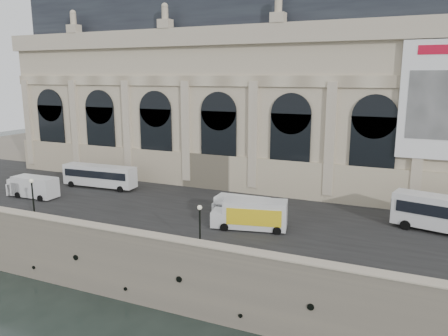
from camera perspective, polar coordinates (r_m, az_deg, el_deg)
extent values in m
plane|color=black|center=(43.59, -8.16, -17.96)|extent=(260.00, 260.00, 0.00)
cube|color=gray|center=(72.34, 6.55, -3.09)|extent=(160.00, 70.00, 6.00)
cube|color=#2D2D2D|center=(52.56, -0.26, -5.34)|extent=(160.00, 24.00, 0.06)
cube|color=gray|center=(41.21, -7.98, -9.66)|extent=(160.00, 1.20, 1.10)
cube|color=#C0B39A|center=(40.99, -8.01, -8.88)|extent=(160.00, 1.40, 0.12)
cube|color=#BEB092|center=(68.34, 0.96, 8.03)|extent=(68.00, 18.00, 22.00)
cube|color=#C0B39A|center=(61.28, -2.39, -0.46)|extent=(68.60, 0.40, 5.00)
cube|color=#C0B39A|center=(59.95, -2.62, 16.85)|extent=(69.00, 0.80, 2.40)
cube|color=#C0B39A|center=(59.86, -2.50, 11.30)|extent=(68.00, 0.30, 1.40)
cube|color=#272D34|center=(68.83, 1.00, 19.74)|extent=(64.00, 15.00, 6.00)
cube|color=black|center=(77.00, -21.54, 4.28)|extent=(5.20, 0.25, 9.00)
cylinder|color=black|center=(76.60, -21.80, 7.61)|extent=(5.20, 0.25, 5.20)
cube|color=#C0B39A|center=(73.33, -18.90, 5.30)|extent=(1.20, 0.50, 14.00)
cube|color=black|center=(70.28, -15.76, 4.00)|extent=(5.20, 0.25, 9.00)
cylinder|color=black|center=(69.84, -15.97, 7.66)|extent=(5.20, 0.25, 5.20)
cube|color=#C0B39A|center=(66.99, -12.55, 5.09)|extent=(1.20, 0.50, 14.00)
cube|color=black|center=(64.42, -8.85, 3.63)|extent=(5.20, 0.25, 9.00)
cylinder|color=black|center=(63.94, -8.98, 7.62)|extent=(5.20, 0.25, 5.20)
cube|color=#C0B39A|center=(61.63, -4.99, 4.76)|extent=(1.20, 0.50, 14.00)
cube|color=black|center=(59.67, -0.71, 3.12)|extent=(5.20, 0.25, 9.00)
cylinder|color=black|center=(59.15, -0.73, 7.43)|extent=(5.20, 0.25, 5.20)
cube|color=#C0B39A|center=(57.52, 3.80, 4.27)|extent=(1.20, 0.50, 14.00)
cube|color=black|center=(56.32, 8.59, 2.46)|extent=(5.20, 0.25, 9.00)
cylinder|color=black|center=(55.77, 8.74, 7.02)|extent=(5.20, 0.25, 5.20)
cube|color=#C0B39A|center=(54.95, 13.66, 3.60)|extent=(1.20, 0.50, 14.00)
cube|color=black|center=(54.61, 18.76, 1.66)|extent=(5.20, 0.25, 9.00)
cylinder|color=black|center=(54.04, 19.08, 6.36)|extent=(5.20, 0.25, 5.20)
cube|color=#C0B39A|center=(54.13, 24.13, 2.77)|extent=(1.20, 0.50, 14.00)
cube|color=#C0B39A|center=(80.41, -24.19, 5.43)|extent=(1.20, 0.50, 14.00)
cube|color=white|center=(53.51, 26.74, 7.85)|extent=(9.00, 0.35, 13.00)
cube|color=gray|center=(53.32, 26.16, 7.35)|extent=(6.20, 0.06, 7.50)
cube|color=silver|center=(64.30, -15.94, -0.94)|extent=(11.09, 2.87, 2.84)
cube|color=black|center=(67.64, -19.71, -0.33)|extent=(0.19, 2.11, 1.10)
cube|color=black|center=(63.30, -16.59, -0.84)|extent=(10.06, 0.61, 1.01)
cube|color=black|center=(65.15, -15.34, -0.41)|extent=(10.06, 0.61, 1.01)
cylinder|color=black|center=(66.25, -19.32, -2.01)|extent=(0.93, 0.32, 0.92)
cylinder|color=black|center=(67.96, -18.09, -1.58)|extent=(0.93, 0.32, 0.92)
cylinder|color=black|center=(61.37, -13.40, -2.73)|extent=(0.93, 0.32, 0.92)
cylinder|color=black|center=(63.21, -12.24, -2.25)|extent=(0.93, 0.32, 0.92)
cube|color=black|center=(50.22, 21.36, -4.16)|extent=(0.61, 2.39, 1.27)
cylinder|color=black|center=(49.17, 22.59, -6.91)|extent=(1.10, 0.54, 1.06)
cylinder|color=black|center=(51.62, 23.31, -6.09)|extent=(1.10, 0.54, 1.06)
cube|color=silver|center=(63.48, -24.03, -2.20)|extent=(5.49, 3.51, 2.18)
cube|color=silver|center=(64.58, -25.60, -2.41)|extent=(1.99, 2.34, 1.52)
cube|color=black|center=(64.74, -26.04, -1.95)|extent=(0.59, 1.64, 0.76)
cylinder|color=black|center=(63.69, -25.69, -3.16)|extent=(0.76, 0.45, 0.72)
cylinder|color=black|center=(65.34, -24.80, -2.72)|extent=(0.76, 0.45, 0.72)
cylinder|color=black|center=(62.07, -23.09, -3.30)|extent=(0.76, 0.45, 0.72)
cylinder|color=black|center=(63.76, -22.24, -2.84)|extent=(0.76, 0.45, 0.72)
cube|color=silver|center=(62.04, -23.43, -2.24)|extent=(6.07, 2.45, 2.57)
cube|color=silver|center=(63.86, -24.90, -2.35)|extent=(1.73, 2.37, 1.79)
cube|color=black|center=(64.18, -25.33, -1.75)|extent=(0.09, 2.01, 0.89)
cylinder|color=black|center=(62.92, -25.33, -3.24)|extent=(0.85, 0.29, 0.85)
cylinder|color=black|center=(64.44, -23.80, -2.77)|extent=(0.85, 0.29, 0.85)
cylinder|color=black|center=(60.15, -22.86, -3.68)|extent=(0.85, 0.29, 0.85)
cylinder|color=black|center=(61.74, -21.32, -3.17)|extent=(0.85, 0.29, 0.85)
cube|color=white|center=(48.00, 2.35, -5.27)|extent=(5.85, 2.41, 2.47)
cube|color=white|center=(48.91, -0.22, -5.39)|extent=(1.68, 2.30, 1.72)
cube|color=black|center=(48.96, -0.87, -4.65)|extent=(0.11, 1.93, 0.86)
cylinder|color=black|center=(47.96, -0.22, -6.58)|extent=(0.82, 0.29, 0.82)
cylinder|color=black|center=(49.94, 0.78, -5.82)|extent=(0.82, 0.29, 0.82)
cylinder|color=black|center=(46.74, 4.02, -7.11)|extent=(0.82, 0.29, 0.82)
cylinder|color=black|center=(48.78, 4.86, -6.30)|extent=(0.82, 0.29, 0.82)
cube|color=silver|center=(45.44, 4.10, -6.00)|extent=(6.85, 3.81, 2.91)
cube|color=yellow|center=(44.24, 3.89, -6.49)|extent=(5.49, 1.26, 1.73)
cube|color=red|center=(44.24, 3.89, -6.49)|extent=(3.17, 0.73, 0.65)
cube|color=silver|center=(46.22, -0.45, -6.50)|extent=(2.19, 2.69, 1.62)
cylinder|color=black|center=(45.14, 0.04, -7.75)|extent=(0.91, 0.48, 0.86)
cylinder|color=black|center=(47.44, 0.63, -6.76)|extent=(0.91, 0.48, 0.86)
cylinder|color=black|center=(44.46, 6.93, -8.16)|extent=(0.91, 0.48, 0.86)
cylinder|color=black|center=(46.79, 7.18, -7.13)|extent=(0.91, 0.48, 0.86)
cylinder|color=black|center=(53.27, -23.48, -5.92)|extent=(0.47, 0.47, 0.43)
cylinder|color=black|center=(52.75, -23.65, -3.92)|extent=(0.17, 0.17, 4.28)
sphere|color=beige|center=(52.22, -23.85, -1.54)|extent=(0.47, 0.47, 0.47)
cylinder|color=black|center=(40.66, -3.14, -10.40)|extent=(0.44, 0.44, 0.40)
cylinder|color=black|center=(40.01, -3.17, -8.03)|extent=(0.16, 0.16, 3.97)
sphere|color=beige|center=(39.35, -3.20, -5.17)|extent=(0.44, 0.44, 0.44)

